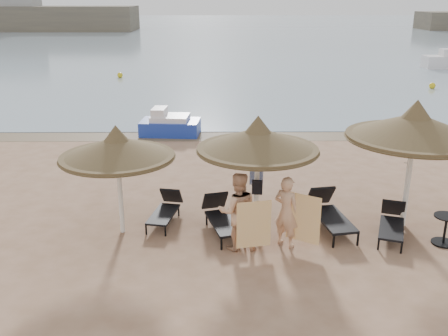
{
  "coord_description": "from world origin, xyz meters",
  "views": [
    {
      "loc": [
        -0.64,
        -10.78,
        5.54
      ],
      "look_at": [
        -0.53,
        1.2,
        1.41
      ],
      "focal_mm": 40.0,
      "sensor_mm": 36.0,
      "label": 1
    }
  ],
  "objects_px": {
    "palapa_left": "(117,148)",
    "pedal_boat": "(170,125)",
    "palapa_right": "(415,127)",
    "lounger_near_right": "(329,212)",
    "lounger_far_right": "(392,222)",
    "side_table": "(445,231)",
    "palapa_center": "(258,140)",
    "lounger_far_left": "(166,209)",
    "person_right": "(287,206)",
    "person_left": "(238,205)",
    "lounger_near_left": "(221,216)"
  },
  "relations": [
    {
      "from": "lounger_far_left",
      "to": "side_table",
      "type": "relative_size",
      "value": 2.37
    },
    {
      "from": "palapa_center",
      "to": "lounger_near_left",
      "type": "distance_m",
      "value": 2.14
    },
    {
      "from": "palapa_left",
      "to": "person_left",
      "type": "bearing_deg",
      "value": -17.31
    },
    {
      "from": "person_right",
      "to": "pedal_boat",
      "type": "distance_m",
      "value": 10.65
    },
    {
      "from": "side_table",
      "to": "person_right",
      "type": "relative_size",
      "value": 0.36
    },
    {
      "from": "palapa_left",
      "to": "pedal_boat",
      "type": "height_order",
      "value": "palapa_left"
    },
    {
      "from": "lounger_far_left",
      "to": "person_right",
      "type": "height_order",
      "value": "person_right"
    },
    {
      "from": "palapa_left",
      "to": "lounger_far_left",
      "type": "bearing_deg",
      "value": 32.7
    },
    {
      "from": "lounger_far_right",
      "to": "side_table",
      "type": "bearing_deg",
      "value": -3.24
    },
    {
      "from": "palapa_center",
      "to": "lounger_near_right",
      "type": "distance_m",
      "value": 2.67
    },
    {
      "from": "lounger_near_right",
      "to": "person_right",
      "type": "distance_m",
      "value": 1.66
    },
    {
      "from": "palapa_left",
      "to": "person_right",
      "type": "bearing_deg",
      "value": -10.53
    },
    {
      "from": "palapa_left",
      "to": "lounger_far_left",
      "type": "height_order",
      "value": "palapa_left"
    },
    {
      "from": "palapa_center",
      "to": "side_table",
      "type": "height_order",
      "value": "palapa_center"
    },
    {
      "from": "palapa_right",
      "to": "person_right",
      "type": "height_order",
      "value": "palapa_right"
    },
    {
      "from": "palapa_center",
      "to": "side_table",
      "type": "relative_size",
      "value": 4.11
    },
    {
      "from": "palapa_center",
      "to": "side_table",
      "type": "bearing_deg",
      "value": -10.52
    },
    {
      "from": "lounger_far_right",
      "to": "pedal_boat",
      "type": "xyz_separation_m",
      "value": [
        -6.3,
        9.5,
        0.08
      ]
    },
    {
      "from": "lounger_near_left",
      "to": "person_left",
      "type": "relative_size",
      "value": 0.91
    },
    {
      "from": "palapa_right",
      "to": "lounger_near_right",
      "type": "xyz_separation_m",
      "value": [
        -1.92,
        -0.08,
        -2.18
      ]
    },
    {
      "from": "palapa_left",
      "to": "person_right",
      "type": "distance_m",
      "value": 4.18
    },
    {
      "from": "palapa_center",
      "to": "lounger_far_right",
      "type": "xyz_separation_m",
      "value": [
        3.29,
        -0.35,
        -1.99
      ]
    },
    {
      "from": "palapa_left",
      "to": "pedal_boat",
      "type": "relative_size",
      "value": 1.08
    },
    {
      "from": "lounger_far_left",
      "to": "lounger_near_right",
      "type": "height_order",
      "value": "lounger_near_right"
    },
    {
      "from": "person_left",
      "to": "palapa_left",
      "type": "bearing_deg",
      "value": -22.76
    },
    {
      "from": "pedal_boat",
      "to": "lounger_far_left",
      "type": "bearing_deg",
      "value": -80.41
    },
    {
      "from": "lounger_far_right",
      "to": "pedal_boat",
      "type": "bearing_deg",
      "value": 143.4
    },
    {
      "from": "palapa_center",
      "to": "lounger_near_right",
      "type": "height_order",
      "value": "palapa_center"
    },
    {
      "from": "palapa_right",
      "to": "lounger_near_right",
      "type": "height_order",
      "value": "palapa_right"
    },
    {
      "from": "lounger_near_right",
      "to": "person_right",
      "type": "relative_size",
      "value": 1.05
    },
    {
      "from": "lounger_near_left",
      "to": "person_right",
      "type": "xyz_separation_m",
      "value": [
        1.5,
        -0.81,
        0.62
      ]
    },
    {
      "from": "palapa_center",
      "to": "palapa_right",
      "type": "distance_m",
      "value": 3.78
    },
    {
      "from": "lounger_near_right",
      "to": "side_table",
      "type": "bearing_deg",
      "value": -29.87
    },
    {
      "from": "palapa_left",
      "to": "lounger_near_left",
      "type": "bearing_deg",
      "value": 1.74
    },
    {
      "from": "palapa_right",
      "to": "lounger_near_left",
      "type": "bearing_deg",
      "value": -177.16
    },
    {
      "from": "palapa_left",
      "to": "lounger_near_right",
      "type": "distance_m",
      "value": 5.46
    },
    {
      "from": "side_table",
      "to": "palapa_center",
      "type": "bearing_deg",
      "value": 169.48
    },
    {
      "from": "side_table",
      "to": "person_left",
      "type": "relative_size",
      "value": 0.33
    },
    {
      "from": "palapa_left",
      "to": "palapa_center",
      "type": "height_order",
      "value": "palapa_center"
    },
    {
      "from": "palapa_left",
      "to": "palapa_center",
      "type": "xyz_separation_m",
      "value": [
        3.32,
        0.11,
        0.15
      ]
    },
    {
      "from": "side_table",
      "to": "person_left",
      "type": "height_order",
      "value": "person_left"
    },
    {
      "from": "lounger_far_left",
      "to": "lounger_far_right",
      "type": "relative_size",
      "value": 0.96
    },
    {
      "from": "lounger_near_right",
      "to": "person_left",
      "type": "bearing_deg",
      "value": -164.48
    },
    {
      "from": "lounger_far_right",
      "to": "pedal_boat",
      "type": "distance_m",
      "value": 11.4
    },
    {
      "from": "palapa_left",
      "to": "side_table",
      "type": "relative_size",
      "value": 3.84
    },
    {
      "from": "person_left",
      "to": "pedal_boat",
      "type": "height_order",
      "value": "person_left"
    },
    {
      "from": "lounger_near_right",
      "to": "pedal_boat",
      "type": "xyz_separation_m",
      "value": [
        -4.86,
        9.03,
        0.02
      ]
    },
    {
      "from": "palapa_left",
      "to": "lounger_far_right",
      "type": "bearing_deg",
      "value": -2.05
    },
    {
      "from": "person_right",
      "to": "person_left",
      "type": "bearing_deg",
      "value": 45.16
    },
    {
      "from": "lounger_near_right",
      "to": "person_right",
      "type": "height_order",
      "value": "person_right"
    }
  ]
}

